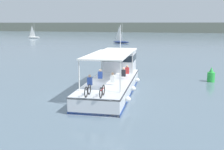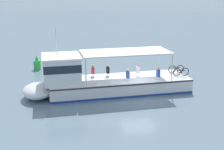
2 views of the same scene
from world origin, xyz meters
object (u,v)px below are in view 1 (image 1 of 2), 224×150
at_px(ferry_main, 114,77).
at_px(sailboat_near_starboard, 121,41).
at_px(channel_buoy, 211,76).
at_px(sailboat_mid_channel, 34,37).

distance_m(ferry_main, sailboat_near_starboard, 54.55).
distance_m(sailboat_near_starboard, channel_buoy, 51.93).
bearing_deg(ferry_main, sailboat_mid_channel, 127.10).
xyz_separation_m(ferry_main, channel_buoy, (7.86, 5.62, -0.45)).
distance_m(ferry_main, sailboat_mid_channel, 85.95).
distance_m(sailboat_mid_channel, channel_buoy, 86.75).
height_order(sailboat_mid_channel, sailboat_near_starboard, same).
bearing_deg(sailboat_mid_channel, channel_buoy, -46.51).
xyz_separation_m(ferry_main, sailboat_mid_channel, (-51.85, 68.55, -0.48)).
relative_size(sailboat_mid_channel, sailboat_near_starboard, 1.00).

